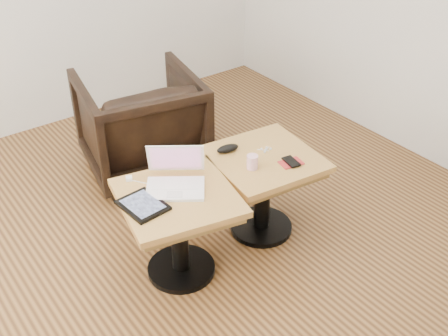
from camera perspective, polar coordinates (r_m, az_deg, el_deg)
room_shell at (r=2.60m, az=-5.81°, el=10.94°), size 4.52×4.52×2.71m
side_table_left at (r=3.12m, az=-4.66°, el=-4.78°), size 0.72×0.72×0.55m
side_table_right at (r=3.43m, az=4.01°, el=-0.77°), size 0.67×0.67×0.55m
laptop at (r=3.08m, az=-4.96°, el=-1.08°), size 0.43×0.42×0.22m
tablet at (r=2.96m, az=-8.26°, el=-3.76°), size 0.22×0.27×0.02m
charging_adapter at (r=3.18m, az=-9.63°, el=-1.06°), size 0.05×0.05×0.02m
glasses_case at (r=3.38m, az=0.37°, el=2.00°), size 0.15×0.08×0.04m
striped_cup at (r=3.22m, az=2.89°, el=0.61°), size 0.07×0.07×0.08m
earbuds_tangle at (r=3.41m, az=4.26°, el=1.89°), size 0.08×0.05×0.01m
phone_on_sleeve at (r=3.30m, az=6.84°, el=0.59°), size 0.15×0.13×0.02m
armchair at (r=4.11m, az=-8.45°, el=4.47°), size 0.95×0.97×0.75m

